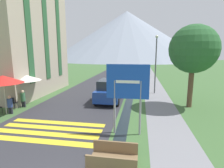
% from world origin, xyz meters
% --- Properties ---
extents(ground_plane, '(160.00, 160.00, 0.00)m').
position_xyz_m(ground_plane, '(0.00, 20.00, 0.00)').
color(ground_plane, '#3D6033').
extents(road, '(6.40, 60.00, 0.01)m').
position_xyz_m(road, '(-2.50, 30.00, 0.00)').
color(road, '#2D2D33').
rests_on(road, ground_plane).
extents(footpath, '(2.20, 60.00, 0.01)m').
position_xyz_m(footpath, '(3.60, 30.00, 0.00)').
color(footpath, slate).
rests_on(footpath, ground_plane).
extents(drainage_channel, '(0.60, 60.00, 0.00)m').
position_xyz_m(drainage_channel, '(1.20, 30.00, 0.00)').
color(drainage_channel, black).
rests_on(drainage_channel, ground_plane).
extents(crosswalk_marking, '(5.44, 2.54, 0.01)m').
position_xyz_m(crosswalk_marking, '(-2.50, 4.37, 0.01)').
color(crosswalk_marking, yellow).
rests_on(crosswalk_marking, ground_plane).
extents(mountain_distant, '(80.96, 80.96, 25.60)m').
position_xyz_m(mountain_distant, '(-5.89, 94.26, 12.80)').
color(mountain_distant, gray).
rests_on(mountain_distant, ground_plane).
extents(hotel_building, '(6.02, 9.71, 11.98)m').
position_xyz_m(hotel_building, '(-9.40, 12.00, 6.43)').
color(hotel_building, tan).
rests_on(hotel_building, ground_plane).
extents(road_sign, '(2.02, 0.11, 3.42)m').
position_xyz_m(road_sign, '(1.48, 4.70, 2.30)').
color(road_sign, gray).
rests_on(road_sign, ground_plane).
extents(footbridge, '(1.70, 1.10, 0.65)m').
position_xyz_m(footbridge, '(1.20, 2.13, 0.23)').
color(footbridge, brown).
rests_on(footbridge, ground_plane).
extents(parked_car_near, '(1.90, 3.95, 1.82)m').
position_xyz_m(parked_car_near, '(-0.40, 10.26, 0.91)').
color(parked_car_near, navy).
rests_on(parked_car_near, ground_plane).
extents(parked_car_far, '(1.70, 4.33, 1.82)m').
position_xyz_m(parked_car_far, '(-0.68, 21.92, 0.91)').
color(parked_car_far, silver).
rests_on(parked_car_far, ground_plane).
extents(cafe_chair_near_left, '(0.40, 0.40, 0.85)m').
position_xyz_m(cafe_chair_near_left, '(-6.80, 7.26, 0.51)').
color(cafe_chair_near_left, black).
rests_on(cafe_chair_near_left, ground_plane).
extents(cafe_chair_near_right, '(0.40, 0.40, 0.85)m').
position_xyz_m(cafe_chair_near_right, '(-6.78, 7.22, 0.51)').
color(cafe_chair_near_right, black).
rests_on(cafe_chair_near_right, ground_plane).
extents(cafe_umbrella_front_red, '(2.44, 2.44, 2.55)m').
position_xyz_m(cafe_umbrella_front_red, '(-6.49, 6.23, 2.29)').
color(cafe_umbrella_front_red, '#B7B2A8').
rests_on(cafe_umbrella_front_red, ground_plane).
extents(cafe_umbrella_middle_white, '(2.46, 2.46, 2.27)m').
position_xyz_m(cafe_umbrella_middle_white, '(-6.80, 8.74, 2.04)').
color(cafe_umbrella_middle_white, '#B7B2A8').
rests_on(cafe_umbrella_middle_white, ground_plane).
extents(person_seated_far, '(0.32, 0.32, 1.22)m').
position_xyz_m(person_seated_far, '(-6.26, 6.33, 0.68)').
color(person_seated_far, '#282833').
rests_on(person_seated_far, ground_plane).
extents(person_seated_near, '(0.32, 0.32, 1.28)m').
position_xyz_m(person_seated_near, '(-6.35, 7.75, 0.71)').
color(person_seated_near, '#282833').
rests_on(person_seated_near, ground_plane).
extents(person_standing_terrace, '(0.32, 0.32, 1.67)m').
position_xyz_m(person_standing_terrace, '(-6.93, 9.60, 0.97)').
color(person_standing_terrace, '#282833').
rests_on(person_standing_terrace, ground_plane).
extents(streetlamp, '(0.28, 0.28, 5.57)m').
position_xyz_m(streetlamp, '(3.49, 13.95, 3.27)').
color(streetlamp, '#515156').
rests_on(streetlamp, ground_plane).
extents(tree_by_path, '(3.38, 3.38, 5.89)m').
position_xyz_m(tree_by_path, '(5.68, 9.81, 4.17)').
color(tree_by_path, brown).
rests_on(tree_by_path, ground_plane).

